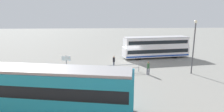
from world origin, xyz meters
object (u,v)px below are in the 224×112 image
at_px(tram_yellow, 33,89).
at_px(info_sign, 66,61).
at_px(pedestrian_crossing, 148,67).
at_px(double_decker_bus, 156,47).
at_px(pedestrian_near_railing, 114,61).
at_px(street_lamp, 194,43).

bearing_deg(tram_yellow, info_sign, -96.28).
bearing_deg(pedestrian_crossing, double_decker_bus, -111.87).
height_order(pedestrian_near_railing, info_sign, info_sign).
xyz_separation_m(tram_yellow, pedestrian_crossing, (-11.27, -8.48, -0.87)).
relative_size(tram_yellow, street_lamp, 2.29).
distance_m(tram_yellow, pedestrian_near_railing, 14.03).
distance_m(double_decker_bus, pedestrian_crossing, 10.18).
xyz_separation_m(double_decker_bus, pedestrian_crossing, (3.78, 9.41, -0.93)).
distance_m(double_decker_bus, tram_yellow, 23.38).
bearing_deg(double_decker_bus, tram_yellow, 49.94).
relative_size(double_decker_bus, street_lamp, 1.74).
bearing_deg(street_lamp, tram_yellow, 26.69).
relative_size(tram_yellow, pedestrian_near_railing, 9.09).
relative_size(pedestrian_crossing, street_lamp, 0.25).
distance_m(double_decker_bus, pedestrian_near_railing, 9.86).
bearing_deg(pedestrian_near_railing, pedestrian_crossing, 139.11).
bearing_deg(pedestrian_near_railing, tram_yellow, 59.13).
relative_size(info_sign, street_lamp, 0.38).
bearing_deg(double_decker_bus, street_lamp, 101.70).
xyz_separation_m(double_decker_bus, street_lamp, (-1.94, 9.36, 2.06)).
relative_size(double_decker_bus, pedestrian_crossing, 6.91).
relative_size(pedestrian_near_railing, street_lamp, 0.25).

